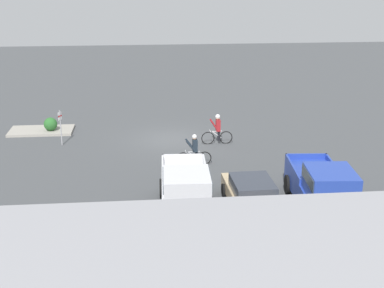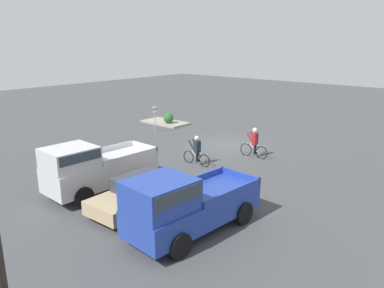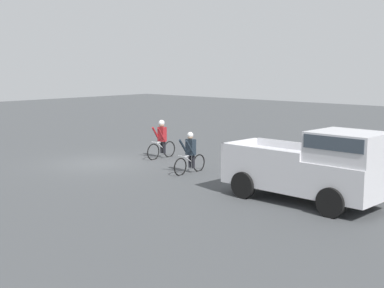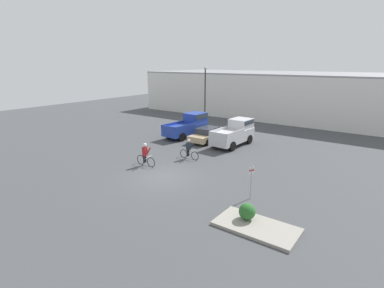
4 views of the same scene
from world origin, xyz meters
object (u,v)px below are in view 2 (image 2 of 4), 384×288
sedan_0 (143,192)px  fire_lane_sign (155,116)px  pickup_truck_1 (94,167)px  cyclist_0 (197,150)px  cyclist_1 (254,142)px  shrub (169,118)px  pickup_truck_0 (184,204)px

sedan_0 → fire_lane_sign: bearing=-46.0°
pickup_truck_1 → fire_lane_sign: pickup_truck_1 is taller
cyclist_0 → fire_lane_sign: (7.24, -3.84, 0.42)m
pickup_truck_1 → fire_lane_sign: 11.67m
sedan_0 → cyclist_0: 5.93m
fire_lane_sign → cyclist_1: bearing=176.3°
sedan_0 → shrub: 15.64m
cyclist_0 → cyclist_1: (-1.65, -3.27, 0.08)m
pickup_truck_1 → cyclist_1: size_ratio=2.83×
cyclist_0 → cyclist_1: size_ratio=1.01×
cyclist_1 → fire_lane_sign: size_ratio=0.88×
cyclist_0 → fire_lane_sign: fire_lane_sign is taller
pickup_truck_0 → pickup_truck_1: 5.58m
pickup_truck_0 → cyclist_0: bearing=-53.4°
pickup_truck_0 → cyclist_0: pickup_truck_0 is taller
cyclist_0 → sedan_0: bearing=108.5°
cyclist_0 → shrub: 10.38m
pickup_truck_0 → cyclist_1: bearing=-72.5°
fire_lane_sign → pickup_truck_0: bearing=139.7°
pickup_truck_0 → shrub: pickup_truck_0 is taller
cyclist_0 → pickup_truck_1: bearing=81.1°
sedan_0 → shrub: sedan_0 is taller
sedan_0 → pickup_truck_1: bearing=7.3°
pickup_truck_0 → pickup_truck_1: bearing=-2.8°
pickup_truck_0 → sedan_0: size_ratio=1.15×
pickup_truck_1 → shrub: 14.31m
pickup_truck_0 → shrub: (12.88, -12.56, -0.64)m
pickup_truck_0 → cyclist_1: pickup_truck_0 is taller
fire_lane_sign → shrub: bearing=-68.1°
pickup_truck_0 → shrub: size_ratio=6.57×
pickup_truck_0 → fire_lane_sign: pickup_truck_0 is taller
pickup_truck_0 → fire_lane_sign: size_ratio=2.61×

